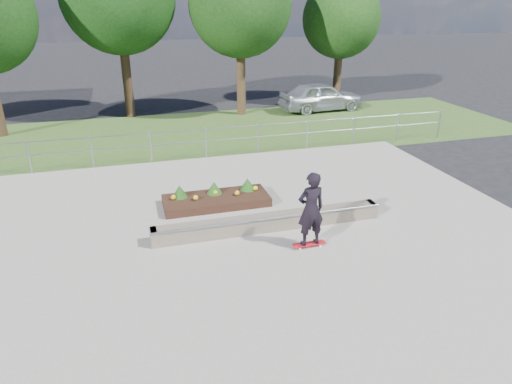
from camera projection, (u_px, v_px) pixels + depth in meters
ground at (266, 262)px, 10.41m from camera, size 120.00×120.00×0.00m
grass_verge at (193, 134)px, 20.12m from camera, size 30.00×8.00×0.02m
concrete_slab at (266, 261)px, 10.39m from camera, size 15.00×15.00×0.06m
fence at (206, 139)px, 16.73m from camera, size 20.06×0.06×1.20m
tree_mid_right at (240, 5)px, 21.48m from camera, size 4.90×4.90×7.70m
tree_far_right at (341, 19)px, 24.62m from camera, size 4.20×4.20×6.60m
grind_ledge at (269, 222)px, 11.67m from camera, size 6.00×0.44×0.43m
planter_bed at (216, 198)px, 13.12m from camera, size 3.00×1.20×0.61m
skateboarder at (311, 209)px, 10.55m from camera, size 0.80×0.49×1.90m
parked_car at (321, 96)px, 24.02m from camera, size 4.51×2.06×1.50m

